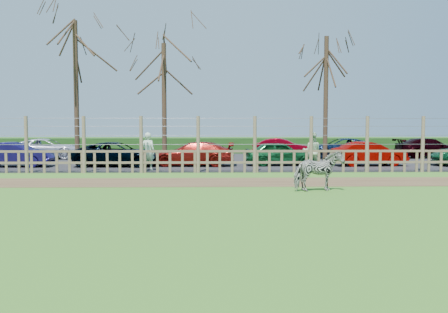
{
  "coord_description": "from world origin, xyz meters",
  "views": [
    {
      "loc": [
        0.59,
        -13.95,
        2.25
      ],
      "look_at": [
        1.0,
        2.5,
        1.1
      ],
      "focal_mm": 40.0,
      "sensor_mm": 36.0,
      "label": 1
    }
  ],
  "objects_px": {
    "car_8": "(47,149)",
    "car_12": "(341,148)",
    "tree_right": "(326,68)",
    "visitor_a": "(148,151)",
    "car_13": "(429,148)",
    "car_5": "(369,154)",
    "tree_mid": "(164,74)",
    "car_4": "(280,154)",
    "tree_left": "(75,57)",
    "car_2": "(117,154)",
    "car_3": "(193,154)",
    "crow": "(307,174)",
    "visitor_b": "(312,152)",
    "car_1": "(15,155)",
    "car_11": "(282,148)",
    "zebra": "(318,171)"
  },
  "relations": [
    {
      "from": "car_8",
      "to": "car_12",
      "type": "xyz_separation_m",
      "value": [
        17.79,
        0.24,
        0.0
      ]
    },
    {
      "from": "tree_right",
      "to": "visitor_a",
      "type": "height_order",
      "value": "tree_right"
    },
    {
      "from": "car_13",
      "to": "car_5",
      "type": "bearing_deg",
      "value": 131.55
    },
    {
      "from": "tree_mid",
      "to": "car_4",
      "type": "distance_m",
      "value": 7.73
    },
    {
      "from": "tree_mid",
      "to": "car_4",
      "type": "bearing_deg",
      "value": -20.95
    },
    {
      "from": "tree_left",
      "to": "tree_mid",
      "type": "xyz_separation_m",
      "value": [
        4.5,
        1.0,
        -0.75
      ]
    },
    {
      "from": "car_2",
      "to": "car_12",
      "type": "xyz_separation_m",
      "value": [
        12.63,
        5.41,
        0.0
      ]
    },
    {
      "from": "visitor_a",
      "to": "car_4",
      "type": "height_order",
      "value": "visitor_a"
    },
    {
      "from": "car_3",
      "to": "car_4",
      "type": "relative_size",
      "value": 1.17
    },
    {
      "from": "tree_mid",
      "to": "crow",
      "type": "xyz_separation_m",
      "value": [
        6.49,
        -7.26,
        -4.77
      ]
    },
    {
      "from": "car_4",
      "to": "car_8",
      "type": "bearing_deg",
      "value": 66.72
    },
    {
      "from": "tree_left",
      "to": "tree_right",
      "type": "distance_m",
      "value": 13.59
    },
    {
      "from": "visitor_a",
      "to": "crow",
      "type": "height_order",
      "value": "visitor_a"
    },
    {
      "from": "visitor_b",
      "to": "tree_mid",
      "type": "bearing_deg",
      "value": -25.01
    },
    {
      "from": "car_1",
      "to": "car_11",
      "type": "bearing_deg",
      "value": -68.31
    },
    {
      "from": "car_11",
      "to": "zebra",
      "type": "bearing_deg",
      "value": -176.66
    },
    {
      "from": "tree_mid",
      "to": "crow",
      "type": "relative_size",
      "value": 28.87
    },
    {
      "from": "car_4",
      "to": "car_8",
      "type": "relative_size",
      "value": 0.82
    },
    {
      "from": "crow",
      "to": "car_12",
      "type": "xyz_separation_m",
      "value": [
        4.03,
        10.07,
        0.55
      ]
    },
    {
      "from": "zebra",
      "to": "visitor_a",
      "type": "bearing_deg",
      "value": 28.18
    },
    {
      "from": "tree_right",
      "to": "car_13",
      "type": "relative_size",
      "value": 1.78
    },
    {
      "from": "car_3",
      "to": "car_13",
      "type": "relative_size",
      "value": 1.0
    },
    {
      "from": "tree_right",
      "to": "car_12",
      "type": "distance_m",
      "value": 5.37
    },
    {
      "from": "visitor_b",
      "to": "car_13",
      "type": "xyz_separation_m",
      "value": [
        8.8,
        7.74,
        -0.26
      ]
    },
    {
      "from": "car_5",
      "to": "car_8",
      "type": "height_order",
      "value": "same"
    },
    {
      "from": "crow",
      "to": "car_8",
      "type": "distance_m",
      "value": 16.92
    },
    {
      "from": "crow",
      "to": "car_11",
      "type": "xyz_separation_m",
      "value": [
        0.4,
        10.09,
        0.55
      ]
    },
    {
      "from": "car_1",
      "to": "car_11",
      "type": "relative_size",
      "value": 1.0
    },
    {
      "from": "car_8",
      "to": "car_12",
      "type": "height_order",
      "value": "same"
    },
    {
      "from": "car_5",
      "to": "car_2",
      "type": "bearing_deg",
      "value": 85.23
    },
    {
      "from": "car_3",
      "to": "tree_left",
      "type": "bearing_deg",
      "value": -100.22
    },
    {
      "from": "tree_left",
      "to": "crow",
      "type": "bearing_deg",
      "value": -29.68
    },
    {
      "from": "tree_left",
      "to": "zebra",
      "type": "xyz_separation_m",
      "value": [
        10.53,
        -10.52,
        -4.96
      ]
    },
    {
      "from": "tree_right",
      "to": "car_8",
      "type": "bearing_deg",
      "value": 172.77
    },
    {
      "from": "tree_left",
      "to": "zebra",
      "type": "height_order",
      "value": "tree_left"
    },
    {
      "from": "car_2",
      "to": "car_11",
      "type": "bearing_deg",
      "value": -56.16
    },
    {
      "from": "visitor_a",
      "to": "car_1",
      "type": "distance_m",
      "value": 7.05
    },
    {
      "from": "car_1",
      "to": "car_4",
      "type": "bearing_deg",
      "value": -88.14
    },
    {
      "from": "car_13",
      "to": "car_2",
      "type": "bearing_deg",
      "value": 103.25
    },
    {
      "from": "car_2",
      "to": "car_5",
      "type": "distance_m",
      "value": 12.65
    },
    {
      "from": "crow",
      "to": "car_4",
      "type": "distance_m",
      "value": 5.0
    },
    {
      "from": "car_5",
      "to": "car_8",
      "type": "bearing_deg",
      "value": 69.08
    },
    {
      "from": "crow",
      "to": "car_5",
      "type": "height_order",
      "value": "car_5"
    },
    {
      "from": "tree_right",
      "to": "car_3",
      "type": "bearing_deg",
      "value": -157.82
    },
    {
      "from": "car_12",
      "to": "car_2",
      "type": "bearing_deg",
      "value": -65.75
    },
    {
      "from": "car_13",
      "to": "car_12",
      "type": "bearing_deg",
      "value": 85.77
    },
    {
      "from": "car_1",
      "to": "car_13",
      "type": "xyz_separation_m",
      "value": [
        23.01,
        5.5,
        0.0
      ]
    },
    {
      "from": "car_2",
      "to": "car_11",
      "type": "xyz_separation_m",
      "value": [
        8.99,
        5.43,
        0.0
      ]
    },
    {
      "from": "zebra",
      "to": "car_3",
      "type": "xyz_separation_m",
      "value": [
        -4.38,
        9.02,
        -0.02
      ]
    },
    {
      "from": "visitor_b",
      "to": "car_4",
      "type": "distance_m",
      "value": 2.94
    }
  ]
}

